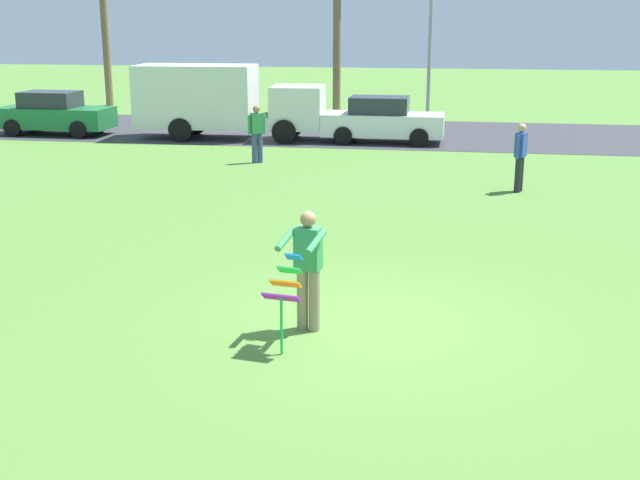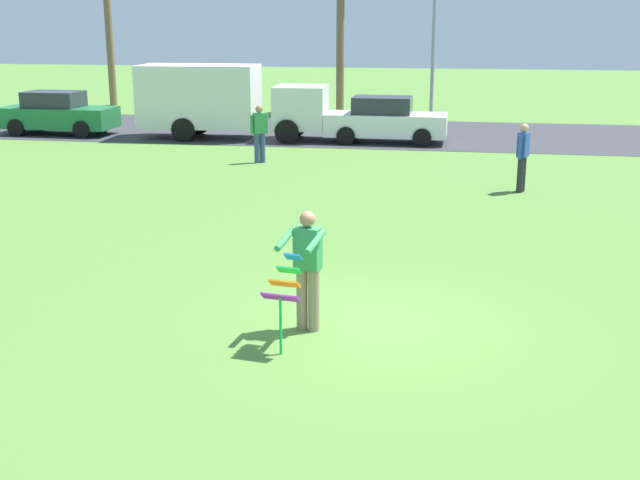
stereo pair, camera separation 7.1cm
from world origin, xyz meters
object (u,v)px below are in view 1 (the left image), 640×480
Objects in this scene: parked_truck_white_box at (219,99)px; person_walker_far at (520,155)px; parked_car_white at (382,121)px; streetlight_pole at (431,23)px; person_walker_near at (257,132)px; person_kite_flyer at (308,266)px; kite_held at (285,288)px; parked_car_green at (54,114)px.

parked_truck_white_box is 12.70m from person_walker_far.
parked_car_white is 8.33m from streetlight_pole.
person_walker_near is at bearing -61.56° from parked_truck_white_box.
person_kite_flyer is at bearing -109.32° from person_walker_far.
kite_held is 0.30× the size of parked_car_green.
person_kite_flyer is at bearing -54.30° from parked_car_green.
person_walker_far is at bearing -61.60° from parked_car_white.
person_kite_flyer is at bearing -88.08° from parked_car_white.
person_walker_far is (2.88, -15.29, -3.06)m from streetlight_pole.
parked_car_white is at bearing 54.40° from person_walker_near.
parked_car_white is 5.77m from person_walker_near.
person_walker_near is (8.92, -4.69, 0.16)m from parked_car_green.
kite_held is 0.18× the size of streetlight_pole.
person_kite_flyer is 1.00× the size of person_walker_far.
parked_car_green is (-12.72, 18.66, -0.09)m from kite_held.
person_walker_far reaches higher than kite_held.
kite_held is at bearing -91.87° from streetlight_pole.
parked_car_green is 6.41m from parked_truck_white_box.
person_kite_flyer and person_walker_near have the same top height.
kite_held is 14.48m from person_walker_near.
person_walker_near and person_walker_far have the same top height.
parked_truck_white_box is at bearing -133.56° from streetlight_pole.
streetlight_pole is (13.57, 7.57, 3.22)m from parked_car_green.
streetlight_pole is 15.86m from person_walker_far.
person_kite_flyer is 0.25× the size of streetlight_pole.
person_walker_near reaches higher than parked_car_green.
person_kite_flyer is 22.07m from parked_car_green.
parked_car_green is 10.08m from person_walker_near.
parked_car_green is 18.17m from person_walker_far.
person_walker_near is (-3.96, 13.23, -0.02)m from person_kite_flyer.
parked_truck_white_box is 0.97× the size of streetlight_pole.
parked_truck_white_box reaches higher than kite_held.
parked_car_white is at bearing -99.73° from streetlight_pole.
parked_car_white is 0.60× the size of streetlight_pole.
person_walker_far is (10.07, -7.72, -0.48)m from parked_truck_white_box.
parked_car_white is 8.78m from person_walker_far.
kite_held is 11.56m from person_walker_far.
parked_car_white reaches higher than kite_held.
person_walker_near is at bearing 106.66° from person_kite_flyer.
person_walker_near is 8.12m from person_walker_far.
streetlight_pole is at bearing 100.66° from person_walker_far.
parked_car_green is at bearing 125.70° from person_kite_flyer.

